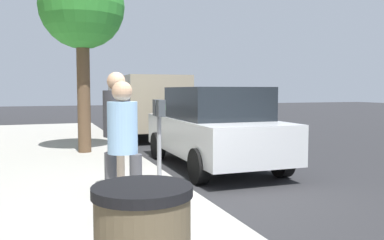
# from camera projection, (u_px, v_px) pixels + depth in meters

# --- Properties ---
(ground_plane) EXTENTS (80.00, 80.00, 0.00)m
(ground_plane) POSITION_uv_depth(u_px,v_px,m) (200.00, 204.00, 6.01)
(ground_plane) COLOR #2B2B2D
(ground_plane) RESTS_ON ground
(parking_meter) EXTENTS (0.36, 0.12, 1.41)m
(parking_meter) POSITION_uv_depth(u_px,v_px,m) (159.00, 125.00, 6.28)
(parking_meter) COLOR gray
(parking_meter) RESTS_ON sidewalk_slab
(pedestrian_at_meter) EXTENTS (0.55, 0.40, 1.83)m
(pedestrian_at_meter) POSITION_uv_depth(u_px,v_px,m) (117.00, 122.00, 5.97)
(pedestrian_at_meter) COLOR #726656
(pedestrian_at_meter) RESTS_ON sidewalk_slab
(pedestrian_bystander) EXTENTS (0.40, 0.41, 1.67)m
(pedestrian_bystander) POSITION_uv_depth(u_px,v_px,m) (123.00, 139.00, 4.86)
(pedestrian_bystander) COLOR #47474C
(pedestrian_bystander) RESTS_ON sidewalk_slab
(parked_sedan_near) EXTENTS (4.42, 2.00, 1.77)m
(parked_sedan_near) POSITION_uv_depth(u_px,v_px,m) (214.00, 127.00, 8.83)
(parked_sedan_near) COLOR silver
(parked_sedan_near) RESTS_ON ground_plane
(parked_van_far) EXTENTS (5.25, 2.22, 2.18)m
(parked_van_far) POSITION_uv_depth(u_px,v_px,m) (145.00, 102.00, 14.70)
(parked_van_far) COLOR gray
(parked_van_far) RESTS_ON ground_plane
(street_tree) EXTENTS (2.07, 2.07, 4.65)m
(street_tree) POSITION_uv_depth(u_px,v_px,m) (82.00, 9.00, 9.83)
(street_tree) COLOR brown
(street_tree) RESTS_ON sidewalk_slab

